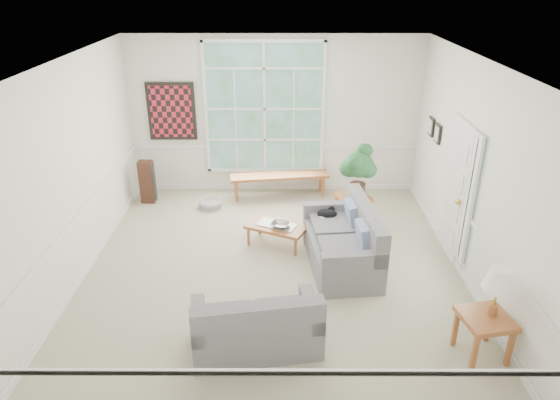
# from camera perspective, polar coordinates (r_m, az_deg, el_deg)

# --- Properties ---
(floor) EXTENTS (5.50, 6.00, 0.01)m
(floor) POSITION_cam_1_polar(r_m,az_deg,el_deg) (7.44, -0.78, -8.04)
(floor) COLOR #A7A187
(floor) RESTS_ON ground
(ceiling) EXTENTS (5.50, 6.00, 0.02)m
(ceiling) POSITION_cam_1_polar(r_m,az_deg,el_deg) (6.32, -0.95, 15.44)
(ceiling) COLOR white
(ceiling) RESTS_ON ground
(wall_back) EXTENTS (5.50, 0.02, 3.00)m
(wall_back) POSITION_cam_1_polar(r_m,az_deg,el_deg) (9.58, -0.56, 9.57)
(wall_back) COLOR white
(wall_back) RESTS_ON ground
(wall_front) EXTENTS (5.50, 0.02, 3.00)m
(wall_front) POSITION_cam_1_polar(r_m,az_deg,el_deg) (4.12, -1.56, -13.27)
(wall_front) COLOR white
(wall_front) RESTS_ON ground
(wall_left) EXTENTS (0.02, 6.00, 3.00)m
(wall_left) POSITION_cam_1_polar(r_m,az_deg,el_deg) (7.32, -22.95, 2.56)
(wall_left) COLOR white
(wall_left) RESTS_ON ground
(wall_right) EXTENTS (0.02, 6.00, 3.00)m
(wall_right) POSITION_cam_1_polar(r_m,az_deg,el_deg) (7.23, 21.52, 2.54)
(wall_right) COLOR white
(wall_right) RESTS_ON ground
(window_back) EXTENTS (2.30, 0.08, 2.40)m
(window_back) POSITION_cam_1_polar(r_m,az_deg,el_deg) (9.51, -1.79, 10.37)
(window_back) COLOR white
(window_back) RESTS_ON wall_back
(entry_door) EXTENTS (0.08, 0.90, 2.10)m
(entry_door) POSITION_cam_1_polar(r_m,az_deg,el_deg) (7.90, 19.31, 1.20)
(entry_door) COLOR white
(entry_door) RESTS_ON floor
(door_sidelight) EXTENTS (0.08, 0.26, 1.90)m
(door_sidelight) POSITION_cam_1_polar(r_m,az_deg,el_deg) (7.32, 20.88, -0.08)
(door_sidelight) COLOR white
(door_sidelight) RESTS_ON wall_right
(wall_art) EXTENTS (0.90, 0.06, 1.10)m
(wall_art) POSITION_cam_1_polar(r_m,az_deg,el_deg) (9.73, -12.30, 9.85)
(wall_art) COLOR maroon
(wall_art) RESTS_ON wall_back
(wall_frame_near) EXTENTS (0.04, 0.26, 0.32)m
(wall_frame_near) POSITION_cam_1_polar(r_m,az_deg,el_deg) (8.76, 17.52, 7.25)
(wall_frame_near) COLOR black
(wall_frame_near) RESTS_ON wall_right
(wall_frame_far) EXTENTS (0.04, 0.26, 0.32)m
(wall_frame_far) POSITION_cam_1_polar(r_m,az_deg,el_deg) (9.12, 16.83, 8.03)
(wall_frame_far) COLOR black
(wall_frame_far) RESTS_ON wall_right
(loveseat_right) EXTENTS (1.07, 1.81, 0.94)m
(loveseat_right) POSITION_cam_1_polar(r_m,az_deg,el_deg) (7.39, 7.04, -4.18)
(loveseat_right) COLOR slate
(loveseat_right) RESTS_ON floor
(loveseat_front) EXTENTS (1.57, 0.98, 0.79)m
(loveseat_front) POSITION_cam_1_polar(r_m,az_deg,el_deg) (5.89, -2.76, -13.40)
(loveseat_front) COLOR slate
(loveseat_front) RESTS_ON floor
(coffee_table) EXTENTS (1.07, 0.86, 0.35)m
(coffee_table) POSITION_cam_1_polar(r_m,az_deg,el_deg) (8.00, -0.36, -3.98)
(coffee_table) COLOR #9E582D
(coffee_table) RESTS_ON floor
(pewter_bowl) EXTENTS (0.46, 0.46, 0.09)m
(pewter_bowl) POSITION_cam_1_polar(r_m,az_deg,el_deg) (7.84, 0.03, -2.80)
(pewter_bowl) COLOR #949399
(pewter_bowl) RESTS_ON coffee_table
(window_bench) EXTENTS (1.92, 0.63, 0.44)m
(window_bench) POSITION_cam_1_polar(r_m,az_deg,el_deg) (9.67, -0.04, 1.68)
(window_bench) COLOR #9E582D
(window_bench) RESTS_ON floor
(end_table) EXTENTS (0.67, 0.67, 0.52)m
(end_table) POSITION_cam_1_polar(r_m,az_deg,el_deg) (8.70, 8.28, -1.09)
(end_table) COLOR #9E582D
(end_table) RESTS_ON floor
(houseplant) EXTENTS (0.76, 0.76, 0.92)m
(houseplant) POSITION_cam_1_polar(r_m,az_deg,el_deg) (8.43, 8.97, 3.34)
(houseplant) COLOR #24582E
(houseplant) RESTS_ON end_table
(side_table) EXTENTS (0.62, 0.62, 0.54)m
(side_table) POSITION_cam_1_polar(r_m,az_deg,el_deg) (6.28, 22.12, -14.17)
(side_table) COLOR #9E582D
(side_table) RESTS_ON floor
(table_lamp) EXTENTS (0.48, 0.48, 0.60)m
(table_lamp) POSITION_cam_1_polar(r_m,az_deg,el_deg) (6.01, 23.57, -9.64)
(table_lamp) COLOR silver
(table_lamp) RESTS_ON side_table
(pet_bed) EXTENTS (0.56, 0.56, 0.13)m
(pet_bed) POSITION_cam_1_polar(r_m,az_deg,el_deg) (9.36, -7.94, -0.45)
(pet_bed) COLOR gray
(pet_bed) RESTS_ON floor
(floor_speaker) EXTENTS (0.27, 0.22, 0.82)m
(floor_speaker) POSITION_cam_1_polar(r_m,az_deg,el_deg) (9.68, -14.94, 2.03)
(floor_speaker) COLOR #3D2016
(floor_speaker) RESTS_ON floor
(cat) EXTENTS (0.34, 0.26, 0.15)m
(cat) POSITION_cam_1_polar(r_m,az_deg,el_deg) (7.86, 5.41, -1.53)
(cat) COLOR black
(cat) RESTS_ON loveseat_right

